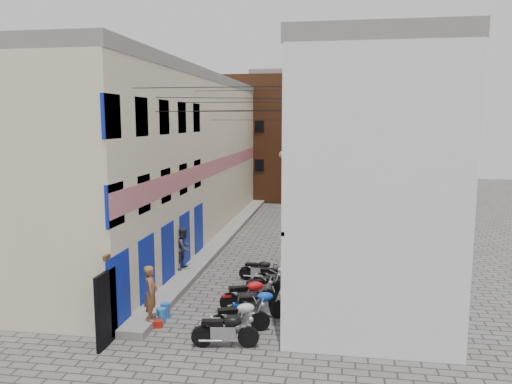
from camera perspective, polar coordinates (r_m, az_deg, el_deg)
The scene contains 21 objects.
ground at distance 15.30m, azimuth -6.98°, elevation -16.95°, with size 90.00×90.00×0.00m, color #565351.
plinth at distance 27.70m, azimuth -3.56°, elevation -5.09°, with size 0.90×26.00×0.25m, color gray.
building_left at distance 27.78m, azimuth -9.58°, elevation 3.99°, with size 5.10×27.00×9.00m.
building_right at distance 26.37m, azimuth 11.50°, elevation 3.73°, with size 5.94×26.00×9.00m.
building_far_brick_left at distance 41.73m, azimuth 1.03°, elevation 6.17°, with size 6.00×6.00×10.00m, color brown.
building_far_brick_right at distance 43.36m, azimuth 7.99°, elevation 4.85°, with size 5.00×6.00×8.00m, color brown.
building_far_concrete at distance 47.45m, azimuth 4.49°, elevation 7.00°, with size 8.00×5.00×11.00m, color gray.
far_shopfront at distance 39.04m, azimuth 3.34°, elevation 0.42°, with size 2.00×0.30×2.40m, color black.
overhead_wires at distance 21.30m, azimuth -1.50°, elevation 9.92°, with size 5.80×13.02×1.32m.
motorcycle_a at distance 14.88m, azimuth -3.56°, elevation -15.27°, with size 0.62×1.96×1.13m, color black, non-canonical shape.
motorcycle_b at distance 15.77m, azimuth -1.94°, elevation -13.87°, with size 0.61×1.94×1.13m, color silver, non-canonical shape.
motorcycle_c at distance 16.78m, azimuth 0.34°, elevation -12.53°, with size 0.60×1.90×1.10m, color blue, non-canonical shape.
motorcycle_d at distance 17.54m, azimuth -0.82°, elevation -11.43°, with size 0.65×2.06×1.19m, color red, non-canonical shape.
motorcycle_e at distance 18.45m, azimuth 0.79°, elevation -10.61°, with size 0.59×1.86×1.08m, color black, non-canonical shape.
motorcycle_f at distance 19.29m, azimuth 2.71°, elevation -9.55°, with size 0.66×2.10×1.21m, color silver, non-canonical shape.
motorcycle_g at distance 20.51m, azimuth 0.45°, elevation -8.76°, with size 0.55×1.74×1.01m, color black, non-canonical shape.
person_a at distance 16.27m, azimuth -11.92°, elevation -11.21°, with size 0.64×0.42×1.76m, color brown.
person_b at distance 21.41m, azimuth -8.27°, elevation -6.34°, with size 0.87×0.68×1.79m, color #2E3145.
water_jug_near at distance 16.90m, azimuth -10.81°, elevation -13.67°, with size 0.30×0.30×0.47m, color #287DC8.
water_jug_far at distance 17.26m, azimuth -10.33°, elevation -13.15°, with size 0.31×0.31×0.49m, color blue.
red_crate at distance 16.60m, azimuth -11.28°, elevation -14.55°, with size 0.36×0.27×0.22m, color #AE1B0C.
Camera 1 is at (3.96, -13.28, 6.49)m, focal length 35.00 mm.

